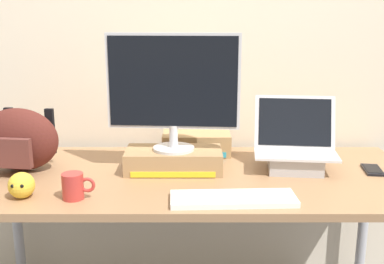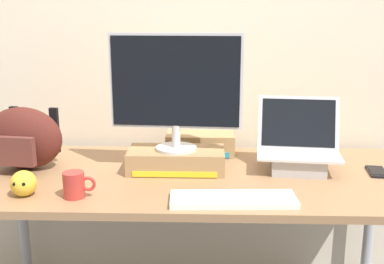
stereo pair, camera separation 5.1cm
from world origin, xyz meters
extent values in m
cube|color=beige|center=(0.00, 0.51, 1.30)|extent=(7.00, 0.10, 2.60)
cube|color=#99704C|center=(0.00, 0.00, 0.70)|extent=(1.88, 0.81, 0.03)
cylinder|color=#B2B2B7|center=(-0.88, 0.35, 0.34)|extent=(0.05, 0.05, 0.69)
cylinder|color=#B2B2B7|center=(0.88, 0.35, 0.34)|extent=(0.05, 0.05, 0.69)
cube|color=#9E7A51|center=(-0.07, 0.05, 0.76)|extent=(0.41, 0.20, 0.09)
cube|color=yellow|center=(-0.07, -0.06, 0.73)|extent=(0.34, 0.00, 0.02)
cylinder|color=silver|center=(-0.07, 0.05, 0.82)|extent=(0.17, 0.17, 0.01)
cylinder|color=silver|center=(-0.07, 0.05, 0.87)|extent=(0.04, 0.04, 0.09)
cube|color=silver|center=(-0.07, 0.05, 1.10)|extent=(0.55, 0.06, 0.39)
cube|color=black|center=(-0.07, 0.04, 1.10)|extent=(0.52, 0.04, 0.37)
cube|color=#ADADB2|center=(0.45, 0.05, 0.75)|extent=(0.24, 0.22, 0.07)
cube|color=silver|center=(0.45, 0.05, 0.79)|extent=(0.37, 0.27, 0.01)
cube|color=#B7B7BC|center=(0.45, 0.07, 0.80)|extent=(0.31, 0.16, 0.00)
cube|color=silver|center=(0.45, 0.13, 0.91)|extent=(0.35, 0.12, 0.22)
cube|color=black|center=(0.45, 0.13, 0.91)|extent=(0.31, 0.10, 0.19)
cube|color=white|center=(0.16, -0.30, 0.73)|extent=(0.45, 0.16, 0.02)
cube|color=silver|center=(0.16, -0.30, 0.74)|extent=(0.42, 0.14, 0.00)
ellipsoid|color=#4C1E19|center=(-0.72, 0.05, 0.85)|extent=(0.36, 0.23, 0.27)
cube|color=brown|center=(-0.73, -0.05, 0.83)|extent=(0.21, 0.06, 0.12)
cube|color=black|center=(-0.80, 0.17, 0.87)|extent=(0.04, 0.02, 0.20)
cube|color=black|center=(-0.61, 0.14, 0.87)|extent=(0.04, 0.02, 0.20)
cylinder|color=#B2332D|center=(-0.42, -0.27, 0.77)|extent=(0.08, 0.08, 0.10)
torus|color=#B2332D|center=(-0.37, -0.27, 0.77)|extent=(0.06, 0.01, 0.06)
cube|color=black|center=(0.78, 0.04, 0.72)|extent=(0.09, 0.15, 0.01)
cube|color=black|center=(0.78, 0.04, 0.73)|extent=(0.08, 0.12, 0.00)
sphere|color=gold|center=(-0.61, -0.26, 0.77)|extent=(0.10, 0.10, 0.10)
sphere|color=black|center=(-0.62, -0.30, 0.78)|extent=(0.01, 0.01, 0.01)
sphere|color=black|center=(-0.59, -0.30, 0.78)|extent=(0.01, 0.01, 0.01)
cube|color=#A88456|center=(0.03, 0.30, 0.77)|extent=(0.32, 0.18, 0.10)
cube|color=#2899BC|center=(0.03, 0.21, 0.74)|extent=(0.27, 0.00, 0.02)
camera|label=1|loc=(0.01, -1.85, 1.36)|focal=43.72mm
camera|label=2|loc=(0.06, -1.84, 1.36)|focal=43.72mm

